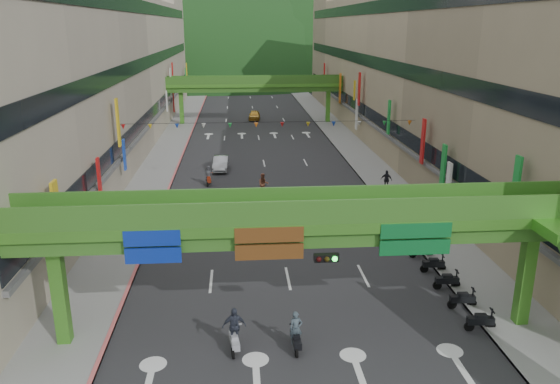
# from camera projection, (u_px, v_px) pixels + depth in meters

# --- Properties ---
(road_slab) EXTENTS (18.00, 140.00, 0.02)m
(road_slab) POSITION_uv_depth(u_px,v_px,m) (260.00, 144.00, 68.29)
(road_slab) COLOR #28282B
(road_slab) RESTS_ON ground
(sidewalk_left) EXTENTS (4.00, 140.00, 0.15)m
(sidewalk_left) POSITION_uv_depth(u_px,v_px,m) (171.00, 145.00, 67.44)
(sidewalk_left) COLOR gray
(sidewalk_left) RESTS_ON ground
(sidewalk_right) EXTENTS (4.00, 140.00, 0.15)m
(sidewalk_right) POSITION_uv_depth(u_px,v_px,m) (347.00, 142.00, 69.09)
(sidewalk_right) COLOR gray
(sidewalk_right) RESTS_ON ground
(curb_left) EXTENTS (0.20, 140.00, 0.18)m
(curb_left) POSITION_uv_depth(u_px,v_px,m) (187.00, 145.00, 67.58)
(curb_left) COLOR #CC5959
(curb_left) RESTS_ON ground
(curb_right) EXTENTS (0.20, 140.00, 0.18)m
(curb_right) POSITION_uv_depth(u_px,v_px,m) (332.00, 142.00, 68.95)
(curb_right) COLOR gray
(curb_right) RESTS_ON ground
(building_row_left) EXTENTS (12.80, 95.00, 19.00)m
(building_row_left) POSITION_uv_depth(u_px,v_px,m) (98.00, 68.00, 64.10)
(building_row_left) COLOR #9E937F
(building_row_left) RESTS_ON ground
(building_row_right) EXTENTS (12.80, 95.00, 19.00)m
(building_row_right) POSITION_uv_depth(u_px,v_px,m) (413.00, 66.00, 66.94)
(building_row_right) COLOR gray
(building_row_right) RESTS_ON ground
(overpass_near) EXTENTS (28.00, 12.27, 7.10)m
(overpass_near) POSITION_uv_depth(u_px,v_px,m) (323.00, 238.00, 24.31)
(overpass_near) COLOR #4C9E2D
(overpass_near) RESTS_ON ground
(overpass_far) EXTENTS (28.00, 2.20, 7.10)m
(overpass_far) POSITION_uv_depth(u_px,v_px,m) (255.00, 87.00, 81.00)
(overpass_far) COLOR #4C9E2D
(overpass_far) RESTS_ON ground
(hill_left) EXTENTS (168.00, 140.00, 112.00)m
(hill_left) POSITION_uv_depth(u_px,v_px,m) (197.00, 72.00, 172.00)
(hill_left) COLOR #1C4419
(hill_left) RESTS_ON ground
(hill_right) EXTENTS (208.00, 176.00, 128.00)m
(hill_right) POSITION_uv_depth(u_px,v_px,m) (314.00, 67.00, 194.07)
(hill_right) COLOR #1C4419
(hill_right) RESTS_ON ground
(bunting_string) EXTENTS (26.00, 0.36, 0.47)m
(bunting_string) POSITION_uv_depth(u_px,v_px,m) (269.00, 125.00, 47.48)
(bunting_string) COLOR black
(bunting_string) RESTS_ON ground
(scooter_rider_near) EXTENTS (0.61, 1.60, 1.94)m
(scooter_rider_near) POSITION_uv_depth(u_px,v_px,m) (296.00, 333.00, 24.76)
(scooter_rider_near) COLOR black
(scooter_rider_near) RESTS_ON ground
(scooter_rider_mid) EXTENTS (0.99, 1.60, 2.23)m
(scooter_rider_mid) POSITION_uv_depth(u_px,v_px,m) (263.00, 186.00, 46.53)
(scooter_rider_mid) COLOR black
(scooter_rider_mid) RESTS_ON ground
(scooter_rider_left) EXTENTS (1.14, 1.60, 2.20)m
(scooter_rider_left) POSITION_uv_depth(u_px,v_px,m) (234.00, 330.00, 24.60)
(scooter_rider_left) COLOR #9B9CA4
(scooter_rider_left) RESTS_ON ground
(scooter_rider_far) EXTENTS (0.79, 1.60, 1.84)m
(scooter_rider_far) POSITION_uv_depth(u_px,v_px,m) (208.00, 176.00, 50.51)
(scooter_rider_far) COLOR maroon
(scooter_rider_far) RESTS_ON ground
(parked_scooter_row) EXTENTS (1.60, 9.35, 1.08)m
(parked_scooter_row) POSITION_uv_depth(u_px,v_px,m) (447.00, 280.00, 30.67)
(parked_scooter_row) COLOR black
(parked_scooter_row) RESTS_ON ground
(car_silver) EXTENTS (1.68, 4.30, 1.40)m
(car_silver) POSITION_uv_depth(u_px,v_px,m) (221.00, 163.00, 55.89)
(car_silver) COLOR #ADAFB4
(car_silver) RESTS_ON ground
(car_yellow) EXTENTS (2.04, 4.32, 1.43)m
(car_yellow) POSITION_uv_depth(u_px,v_px,m) (254.00, 115.00, 85.61)
(car_yellow) COLOR gold
(car_yellow) RESTS_ON ground
(pedestrian_red) EXTENTS (0.91, 0.77, 1.68)m
(pedestrian_red) POSITION_uv_depth(u_px,v_px,m) (414.00, 209.00, 41.67)
(pedestrian_red) COLOR #A7294C
(pedestrian_red) RESTS_ON ground
(pedestrian_dark) EXTENTS (1.11, 0.88, 1.76)m
(pedestrian_dark) POSITION_uv_depth(u_px,v_px,m) (386.00, 181.00, 48.78)
(pedestrian_dark) COLOR black
(pedestrian_dark) RESTS_ON ground
(pedestrian_blue) EXTENTS (0.83, 0.61, 1.62)m
(pedestrian_blue) POSITION_uv_depth(u_px,v_px,m) (397.00, 202.00, 43.45)
(pedestrian_blue) COLOR navy
(pedestrian_blue) RESTS_ON ground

